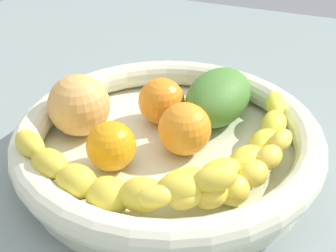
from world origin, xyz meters
TOP-DOWN VIEW (x-y plane):
  - kitchen_counter at (0.00, 0.00)cm, footprint 120.00×120.00cm
  - fruit_bowl at (0.00, 0.00)cm, footprint 36.35×36.35cm
  - banana_draped_left at (-1.39, -11.40)cm, footprint 24.77×8.38cm
  - banana_draped_right at (9.63, 0.01)cm, footprint 10.61×23.18cm
  - banana_arching_top at (9.18, -6.17)cm, footprint 12.54×17.25cm
  - orange_front at (2.05, 0.12)cm, footprint 6.17×6.17cm
  - orange_mid_left at (-4.40, -5.78)cm, footprint 5.55×5.55cm
  - orange_mid_right at (-2.93, 5.07)cm, footprint 5.97×5.97cm
  - mango_green at (3.55, 8.45)cm, footprint 8.72×12.57cm
  - peach_blush at (-11.30, -0.90)cm, footprint 7.60×7.60cm

SIDE VIEW (x-z plane):
  - kitchen_counter at x=0.00cm, z-range 0.00..3.00cm
  - fruit_bowl at x=0.00cm, z-range 3.09..8.60cm
  - banana_draped_right at x=9.63cm, z-range 5.47..9.37cm
  - banana_arching_top at x=9.18cm, z-range 5.17..9.81cm
  - orange_mid_left at x=-4.40cm, z-range 4.95..10.50cm
  - orange_mid_right at x=-2.93cm, z-range 4.95..10.91cm
  - banana_draped_left at x=-1.39cm, z-range 5.22..10.80cm
  - orange_front at x=2.05cm, z-range 4.95..11.12cm
  - mango_green at x=3.55cm, z-range 4.95..11.40cm
  - peach_blush at x=-11.30cm, z-range 4.95..12.54cm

